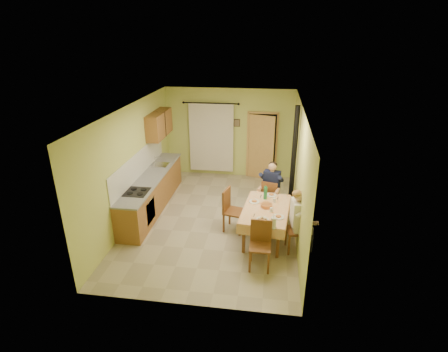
# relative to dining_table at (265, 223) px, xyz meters

# --- Properties ---
(floor) EXTENTS (4.00, 6.00, 0.01)m
(floor) POSITION_rel_dining_table_xyz_m (-1.30, 0.67, -0.38)
(floor) COLOR tan
(floor) RESTS_ON ground
(room_shell) EXTENTS (4.04, 6.04, 2.82)m
(room_shell) POSITION_rel_dining_table_xyz_m (-1.30, 0.67, 1.44)
(room_shell) COLOR #C8D36C
(room_shell) RESTS_ON ground
(kitchen_run) EXTENTS (0.64, 3.64, 1.56)m
(kitchen_run) POSITION_rel_dining_table_xyz_m (-3.01, 1.07, 0.10)
(kitchen_run) COLOR brown
(kitchen_run) RESTS_ON ground
(upper_cabinets) EXTENTS (0.35, 1.40, 0.70)m
(upper_cabinets) POSITION_rel_dining_table_xyz_m (-3.12, 2.37, 1.57)
(upper_cabinets) COLOR brown
(upper_cabinets) RESTS_ON room_shell
(curtain) EXTENTS (1.70, 0.07, 2.22)m
(curtain) POSITION_rel_dining_table_xyz_m (-1.85, 3.57, 0.88)
(curtain) COLOR black
(curtain) RESTS_ON ground
(doorway) EXTENTS (0.96, 0.30, 2.15)m
(doorway) POSITION_rel_dining_table_xyz_m (-0.26, 3.59, 0.67)
(doorway) COLOR black
(doorway) RESTS_ON ground
(dining_table) EXTENTS (1.16, 1.74, 0.76)m
(dining_table) POSITION_rel_dining_table_xyz_m (0.00, 0.00, 0.00)
(dining_table) COLOR #E3AA79
(dining_table) RESTS_ON ground
(tableware) EXTENTS (0.79, 1.66, 0.33)m
(tableware) POSITION_rel_dining_table_xyz_m (0.02, -0.10, 0.43)
(tableware) COLOR white
(tableware) RESTS_ON dining_table
(chair_far) EXTENTS (0.49, 0.49, 0.96)m
(chair_far) POSITION_rel_dining_table_xyz_m (0.09, 1.13, -0.09)
(chair_far) COLOR brown
(chair_far) RESTS_ON ground
(chair_near) EXTENTS (0.42, 0.42, 0.98)m
(chair_near) POSITION_rel_dining_table_xyz_m (-0.07, -1.09, -0.09)
(chair_near) COLOR brown
(chair_near) RESTS_ON ground
(chair_right) EXTENTS (0.49, 0.49, 0.99)m
(chair_right) POSITION_rel_dining_table_xyz_m (0.69, -0.39, -0.09)
(chair_right) COLOR brown
(chair_right) RESTS_ON ground
(chair_left) EXTENTS (0.55, 0.55, 1.02)m
(chair_left) POSITION_rel_dining_table_xyz_m (-0.74, 0.26, -0.09)
(chair_left) COLOR brown
(chair_left) RESTS_ON ground
(man_far) EXTENTS (0.64, 0.56, 1.39)m
(man_far) POSITION_rel_dining_table_xyz_m (0.09, 1.15, 0.50)
(man_far) COLOR #141938
(man_far) RESTS_ON chair_far
(man_right) EXTENTS (0.52, 0.62, 1.39)m
(man_right) POSITION_rel_dining_table_xyz_m (0.67, -0.39, 0.50)
(man_right) COLOR silver
(man_right) RESTS_ON chair_right
(stove_flue) EXTENTS (0.24, 0.24, 2.80)m
(stove_flue) POSITION_rel_dining_table_xyz_m (0.60, 1.27, 0.64)
(stove_flue) COLOR black
(stove_flue) RESTS_ON ground
(picture_back) EXTENTS (0.19, 0.03, 0.23)m
(picture_back) POSITION_rel_dining_table_xyz_m (-1.05, 3.64, 1.37)
(picture_back) COLOR black
(picture_back) RESTS_ON room_shell
(picture_right) EXTENTS (0.03, 0.31, 0.21)m
(picture_right) POSITION_rel_dining_table_xyz_m (0.67, 1.87, 1.47)
(picture_right) COLOR brown
(picture_right) RESTS_ON room_shell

